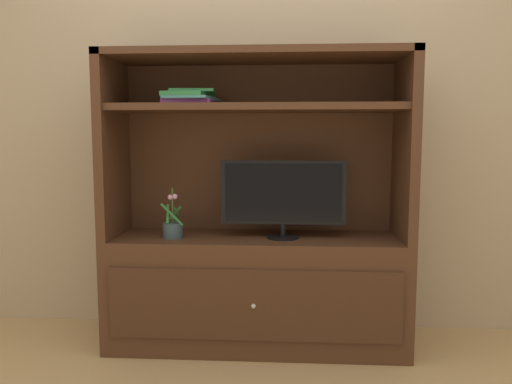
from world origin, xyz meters
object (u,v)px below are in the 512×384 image
object	(u,v)px
media_console	(257,255)
tv_monitor	(283,195)
potted_plant	(173,228)
magazine_stack	(191,98)

from	to	relation	value
media_console	tv_monitor	xyz separation A→B (m)	(0.14, -0.04, 0.34)
media_console	potted_plant	xyz separation A→B (m)	(-0.45, -0.08, 0.16)
media_console	magazine_stack	distance (m)	0.92
potted_plant	magazine_stack	xyz separation A→B (m)	(0.09, 0.07, 0.69)
media_console	magazine_stack	xyz separation A→B (m)	(-0.35, -0.00, 0.85)
media_console	magazine_stack	size ratio (longest dim) A/B	4.81
potted_plant	magazine_stack	distance (m)	0.70
tv_monitor	magazine_stack	xyz separation A→B (m)	(-0.50, 0.04, 0.52)
magazine_stack	tv_monitor	bearing A→B (deg)	-4.84
media_console	potted_plant	distance (m)	0.48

